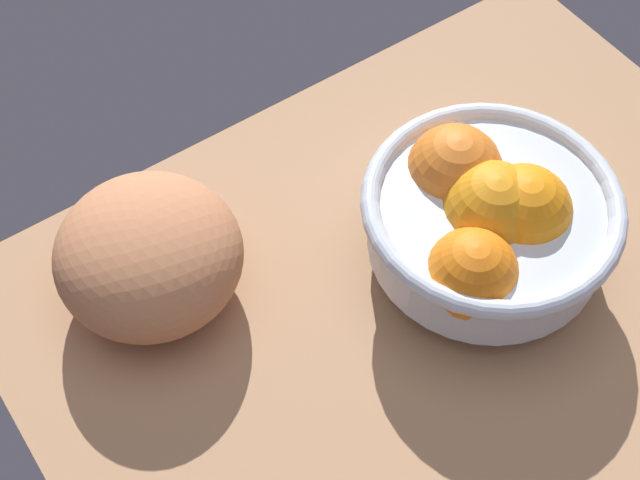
{
  "coord_description": "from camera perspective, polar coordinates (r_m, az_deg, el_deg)",
  "views": [
    {
      "loc": [
        31.27,
        25.61,
        68.09
      ],
      "look_at": [
        6.56,
        -10.29,
        5.0
      ],
      "focal_mm": 52.96,
      "sensor_mm": 36.0,
      "label": 1
    }
  ],
  "objects": [
    {
      "name": "ground_plane",
      "position": [
        0.8,
        8.07,
        -5.43
      ],
      "size": [
        67.68,
        57.75,
        3.0
      ],
      "primitive_type": "cube",
      "color": "tan"
    },
    {
      "name": "fruit_bowl",
      "position": [
        0.78,
        10.08,
        1.33
      ],
      "size": [
        21.26,
        21.26,
        11.13
      ],
      "color": "silver",
      "rests_on": "ground"
    },
    {
      "name": "bread_loaf",
      "position": [
        0.77,
        -10.31,
        -0.9
      ],
      "size": [
        18.73,
        18.88,
        9.92
      ],
      "primitive_type": "ellipsoid",
      "rotation": [
        0.0,
        0.0,
        4.46
      ],
      "color": "#C57D52",
      "rests_on": "ground"
    }
  ]
}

